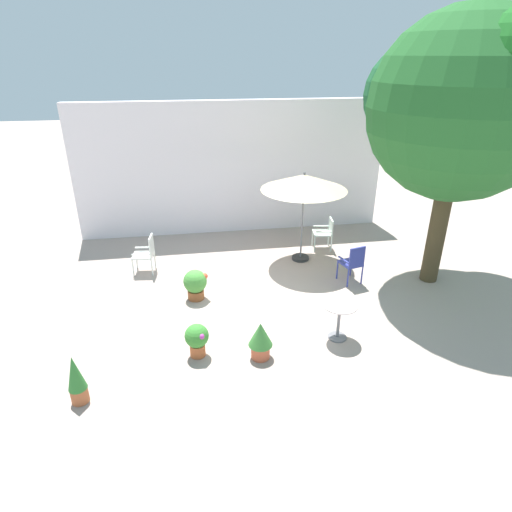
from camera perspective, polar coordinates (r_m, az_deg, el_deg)
name	(u,v)px	position (r m, az deg, el deg)	size (l,w,h in m)	color
ground_plane	(254,295)	(9.66, -0.24, -5.17)	(60.00, 60.00, 0.00)	#AD988B
villa_facade	(233,169)	(12.68, -3.15, 11.55)	(8.91, 0.30, 3.77)	white
shade_tree	(463,106)	(10.07, 25.89, 17.50)	(3.98, 3.79, 5.82)	#483B24
patio_umbrella_0	(304,183)	(10.61, 6.42, 9.66)	(2.13, 2.13, 2.33)	#2D2D2D
cafe_table_0	(339,315)	(8.17, 11.04, -7.72)	(0.64, 0.64, 0.74)	silver
patio_chair_0	(325,231)	(11.86, 9.21, 3.30)	(0.55, 0.54, 0.86)	silver
patio_chair_1	(353,262)	(10.14, 12.79, -0.75)	(0.53, 0.57, 0.96)	#343D96
patio_chair_2	(147,252)	(10.73, -14.37, 0.51)	(0.54, 0.51, 0.95)	white
potted_plant_0	(260,339)	(7.61, 0.60, -10.96)	(0.43, 0.43, 0.72)	#BE5A3C
potted_plant_1	(76,379)	(7.29, -22.85, -14.88)	(0.28, 0.28, 0.86)	#B05C37
potted_plant_2	(195,283)	(9.43, -8.07, -3.62)	(0.54, 0.54, 0.69)	#95512C
potted_plant_3	(197,338)	(7.74, -7.87, -10.82)	(0.43, 0.43, 0.63)	#BA5D33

